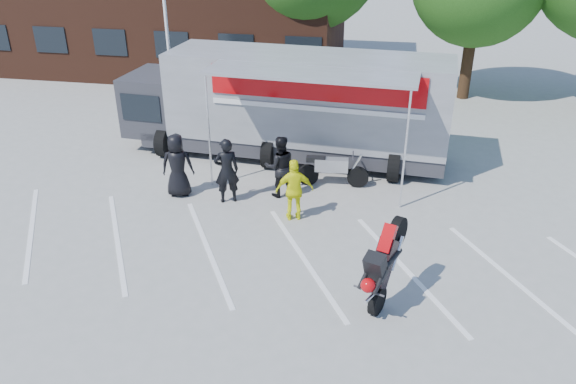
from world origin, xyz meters
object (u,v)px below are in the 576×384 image
(transporter_truck, at_px, (292,156))
(spectator_leather_a, at_px, (177,165))
(spectator_leather_c, at_px, (280,167))
(spectator_leather_b, at_px, (227,171))
(stunt_bike_rider, at_px, (389,295))
(spectator_hivis, at_px, (294,190))
(parked_motorcycle, at_px, (332,186))

(transporter_truck, xyz_separation_m, spectator_leather_a, (-2.72, -3.41, 0.93))
(transporter_truck, relative_size, spectator_leather_c, 5.97)
(spectator_leather_b, xyz_separation_m, spectator_leather_c, (1.39, 0.64, -0.04))
(stunt_bike_rider, height_order, spectator_leather_b, spectator_leather_b)
(transporter_truck, bearing_deg, spectator_leather_a, -124.61)
(spectator_leather_a, relative_size, spectator_leather_b, 0.98)
(spectator_leather_c, bearing_deg, spectator_hivis, 98.23)
(stunt_bike_rider, distance_m, spectator_leather_b, 5.95)
(parked_motorcycle, xyz_separation_m, spectator_leather_c, (-1.43, -0.91, 0.91))
(spectator_leather_b, distance_m, spectator_leather_c, 1.53)
(transporter_truck, height_order, parked_motorcycle, transporter_truck)
(transporter_truck, height_order, spectator_leather_a, spectator_leather_a)
(spectator_leather_a, height_order, spectator_hivis, spectator_leather_a)
(stunt_bike_rider, bearing_deg, spectator_leather_c, 149.07)
(stunt_bike_rider, bearing_deg, spectator_hivis, 153.05)
(transporter_truck, relative_size, spectator_leather_a, 5.82)
(spectator_leather_a, bearing_deg, stunt_bike_rider, 136.01)
(parked_motorcycle, distance_m, spectator_leather_b, 3.35)
(spectator_leather_a, distance_m, spectator_leather_b, 1.50)
(spectator_hivis, bearing_deg, stunt_bike_rider, 114.46)
(stunt_bike_rider, xyz_separation_m, spectator_hivis, (-2.61, 2.94, 0.86))
(transporter_truck, distance_m, spectator_leather_b, 3.86)
(spectator_leather_a, bearing_deg, spectator_leather_c, 177.31)
(parked_motorcycle, distance_m, spectator_leather_c, 1.92)
(parked_motorcycle, height_order, spectator_leather_c, spectator_leather_c)
(transporter_truck, relative_size, parked_motorcycle, 5.01)
(spectator_leather_c, bearing_deg, spectator_leather_a, -8.47)
(parked_motorcycle, distance_m, stunt_bike_rider, 5.46)
(spectator_leather_b, relative_size, spectator_leather_c, 1.04)
(spectator_leather_a, xyz_separation_m, spectator_leather_c, (2.88, 0.52, -0.02))
(transporter_truck, bearing_deg, spectator_hivis, -74.96)
(stunt_bike_rider, xyz_separation_m, spectator_leather_b, (-4.65, 3.59, 0.95))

